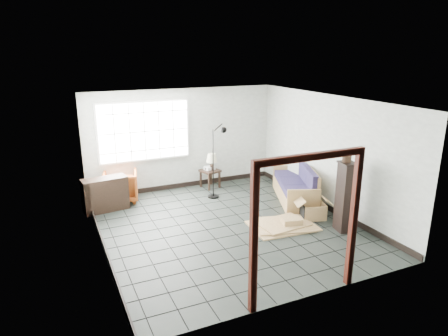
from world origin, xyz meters
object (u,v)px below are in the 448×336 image
futon_sofa (297,187)px  tall_shelf (345,197)px  armchair (121,185)px  side_table (210,173)px

futon_sofa → tall_shelf: (-0.14, -1.84, 0.41)m
armchair → side_table: size_ratio=1.47×
side_table → tall_shelf: tall_shelf is taller
futon_sofa → side_table: size_ratio=3.83×
futon_sofa → side_table: futon_sofa is taller
armchair → tall_shelf: size_ratio=0.56×
futon_sofa → armchair: 4.28m
futon_sofa → tall_shelf: 1.89m
futon_sofa → tall_shelf: size_ratio=1.47×
tall_shelf → armchair: bearing=147.7°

